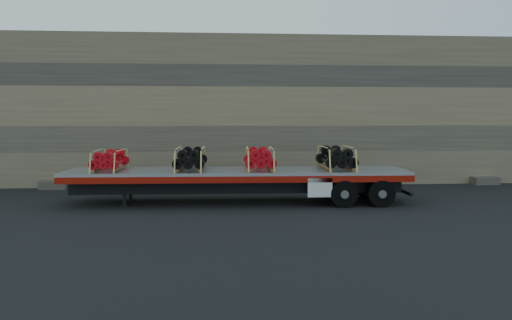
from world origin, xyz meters
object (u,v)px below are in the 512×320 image
Objects in this scene: bundle_front at (110,161)px; bundle_midrear at (259,159)px; bundle_rear at (336,158)px; trailer at (237,186)px; bundle_midfront at (191,159)px.

bundle_midrear reaches higher than bundle_front.
bundle_rear is (8.38, -0.22, 0.05)m from bundle_front.
bundle_midfront is (-1.73, 0.05, 1.02)m from trailer.
bundle_front is 0.92× the size of bundle_midrear.
bundle_rear reaches higher than trailer.
bundle_front is at bearing 180.00° from bundle_midfront.
trailer is at bearing 180.00° from bundle_rear.
bundle_rear is (5.42, -0.14, 0.01)m from bundle_midfront.
bundle_rear is at bearing 0.00° from bundle_midfront.
bundle_rear is at bearing 0.00° from trailer.
bundle_midfront is 1.01× the size of bundle_midrear.
bundle_rear reaches higher than bundle_front.
bundle_midfront is 0.97× the size of bundle_rear.
bundle_midfront reaches higher than trailer.
bundle_midrear is at bearing 0.00° from bundle_midfront.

